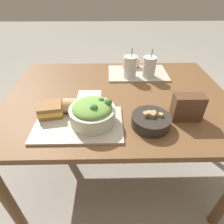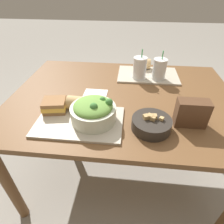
# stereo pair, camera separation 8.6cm
# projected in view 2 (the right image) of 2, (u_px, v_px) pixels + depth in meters

# --- Properties ---
(ground_plane) EXTENTS (12.00, 12.00, 0.00)m
(ground_plane) POSITION_uv_depth(u_px,v_px,m) (120.00, 168.00, 1.57)
(ground_plane) COLOR gray
(dining_table) EXTENTS (1.36, 0.99, 0.71)m
(dining_table) POSITION_uv_depth(u_px,v_px,m) (123.00, 106.00, 1.20)
(dining_table) COLOR brown
(dining_table) RESTS_ON ground_plane
(tray_near) EXTENTS (0.43, 0.27, 0.01)m
(tray_near) POSITION_uv_depth(u_px,v_px,m) (80.00, 121.00, 0.93)
(tray_near) COLOR #BCB29E
(tray_near) RESTS_ON dining_table
(tray_far) EXTENTS (0.43, 0.27, 0.01)m
(tray_far) POSITION_uv_depth(u_px,v_px,m) (148.00, 75.00, 1.36)
(tray_far) COLOR #BCB29E
(tray_far) RESTS_ON dining_table
(salad_bowl) EXTENTS (0.22, 0.22, 0.12)m
(salad_bowl) POSITION_uv_depth(u_px,v_px,m) (94.00, 111.00, 0.90)
(salad_bowl) COLOR beige
(salad_bowl) RESTS_ON tray_near
(soup_bowl) EXTENTS (0.19, 0.19, 0.08)m
(soup_bowl) POSITION_uv_depth(u_px,v_px,m) (151.00, 124.00, 0.88)
(soup_bowl) COLOR #2D2823
(soup_bowl) RESTS_ON dining_table
(sandwich_near) EXTENTS (0.13, 0.12, 0.06)m
(sandwich_near) POSITION_uv_depth(u_px,v_px,m) (55.00, 105.00, 0.98)
(sandwich_near) COLOR olive
(sandwich_near) RESTS_ON tray_near
(baguette_near) EXTENTS (0.16, 0.08, 0.07)m
(baguette_near) POSITION_uv_depth(u_px,v_px,m) (82.00, 104.00, 0.98)
(baguette_near) COLOR tan
(baguette_near) RESTS_ON tray_near
(baguette_far) EXTENTS (0.13, 0.08, 0.07)m
(baguette_far) POSITION_uv_depth(u_px,v_px,m) (142.00, 64.00, 1.41)
(baguette_far) COLOR tan
(baguette_far) RESTS_ON tray_far
(drink_cup_dark) EXTENTS (0.09, 0.09, 0.20)m
(drink_cup_dark) POSITION_uv_depth(u_px,v_px,m) (140.00, 69.00, 1.27)
(drink_cup_dark) COLOR silver
(drink_cup_dark) RESTS_ON tray_far
(drink_cup_red) EXTENTS (0.09, 0.09, 0.20)m
(drink_cup_red) POSITION_uv_depth(u_px,v_px,m) (159.00, 70.00, 1.26)
(drink_cup_red) COLOR silver
(drink_cup_red) RESTS_ON tray_far
(chip_bag) EXTENTS (0.15, 0.07, 0.13)m
(chip_bag) POSITION_uv_depth(u_px,v_px,m) (191.00, 113.00, 0.88)
(chip_bag) COLOR brown
(chip_bag) RESTS_ON dining_table
(napkin_folded) EXTENTS (0.14, 0.10, 0.00)m
(napkin_folded) POSITION_uv_depth(u_px,v_px,m) (96.00, 93.00, 1.16)
(napkin_folded) COLOR white
(napkin_folded) RESTS_ON dining_table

